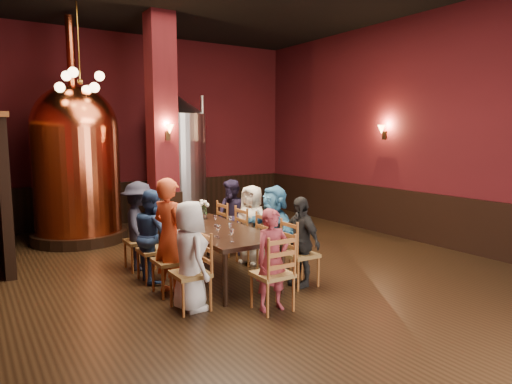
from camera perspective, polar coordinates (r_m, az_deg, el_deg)
room at (r=6.99m, az=-0.97°, el=8.01°), size 10.00×10.02×4.50m
wainscot_right at (r=9.82m, az=19.16°, el=-2.84°), size 0.08×9.90×1.00m
wainscot_back at (r=11.63m, az=-13.89°, el=-1.10°), size 7.90×0.08×1.00m
column at (r=9.38m, az=-11.67°, el=7.71°), size 0.58×0.58×4.50m
pendant_cluster at (r=9.09m, az=-21.13°, el=12.75°), size 0.90×0.90×1.70m
sconce_wall at (r=10.14m, az=15.78°, el=7.27°), size 0.20×0.20×0.36m
sconce_column at (r=9.10m, az=-10.98°, el=7.42°), size 0.20×0.20×0.36m
dining_table at (r=6.93m, az=-5.14°, el=-5.03°), size 1.03×2.41×0.75m
chair_0 at (r=5.76m, az=-8.22°, el=-10.01°), size 0.47×0.47×0.92m
person_0 at (r=5.70m, az=-8.26°, el=-7.90°), size 0.45×0.67×1.36m
chair_1 at (r=6.35m, az=-10.68°, el=-8.39°), size 0.47×0.47×0.92m
person_1 at (r=6.27m, az=-10.75°, el=-5.46°), size 0.54×0.67×1.59m
chair_2 at (r=6.95m, az=-12.68°, el=-7.07°), size 0.47×0.47×0.92m
person_2 at (r=6.90m, az=-12.73°, el=-5.30°), size 0.38×0.69×1.36m
chair_3 at (r=7.57m, az=-14.37°, el=-5.93°), size 0.47×0.47×0.92m
person_3 at (r=7.52m, az=-14.43°, el=-4.09°), size 0.78×1.03×1.42m
chair_4 at (r=6.59m, az=5.55°, el=-7.71°), size 0.47×0.47×0.92m
person_4 at (r=6.55m, az=5.57°, el=-6.16°), size 0.34×0.77×1.29m
chair_5 at (r=7.12m, az=2.25°, el=-6.54°), size 0.47×0.47×0.92m
person_5 at (r=7.07m, az=2.26°, el=-4.73°), size 0.44×1.29×1.38m
chair_6 at (r=7.66m, az=-0.54°, el=-5.54°), size 0.47×0.47×0.92m
person_6 at (r=7.62m, az=-0.54°, el=-4.08°), size 0.61×0.75×1.32m
chair_7 at (r=8.23m, az=-2.98°, el=-4.64°), size 0.47×0.47×0.92m
person_7 at (r=8.18m, az=-2.99°, el=-3.17°), size 0.47×0.71×1.35m
chair_8 at (r=5.69m, az=2.07°, el=-10.15°), size 0.47×0.47×0.92m
person_8 at (r=5.64m, az=2.08°, el=-8.48°), size 0.47×0.32×1.27m
copper_kettle at (r=9.77m, az=-21.55°, el=3.55°), size 2.07×2.07×4.40m
steel_vessel at (r=11.08m, az=-9.52°, el=3.90°), size 1.46×1.46×3.04m
rose_vase at (r=7.64m, az=-6.51°, el=-1.76°), size 0.19×0.19×0.33m
wine_glass_0 at (r=7.03m, az=-5.12°, el=-3.63°), size 0.07×0.07×0.17m
wine_glass_1 at (r=6.24m, az=-4.72°, el=-5.02°), size 0.07×0.07×0.17m
wine_glass_2 at (r=6.42m, az=-3.20°, el=-4.66°), size 0.07×0.07×0.17m
wine_glass_3 at (r=7.21m, az=-9.01°, el=-3.40°), size 0.07×0.07×0.17m
wine_glass_4 at (r=6.33m, az=-4.89°, el=-4.84°), size 0.07×0.07×0.17m
wine_glass_5 at (r=7.46m, az=-9.26°, el=-3.05°), size 0.07×0.07×0.17m
wine_glass_6 at (r=6.96m, az=-3.24°, el=-3.71°), size 0.07×0.07×0.17m
wine_glass_7 at (r=7.26m, az=-8.36°, el=-3.31°), size 0.07×0.07×0.17m
wine_glass_8 at (r=6.00m, az=-3.02°, el=-5.51°), size 0.07×0.07×0.17m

